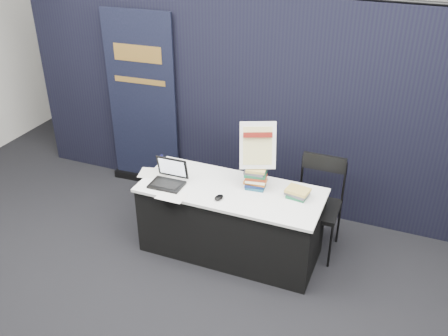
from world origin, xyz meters
TOP-DOWN VIEW (x-y plane):
  - floor at (0.00, 0.00)m, footprint 8.00×8.00m
  - wall_back at (0.00, 4.00)m, footprint 8.00×0.02m
  - drape_partition at (0.00, 1.60)m, footprint 6.00×0.08m
  - display_table at (0.00, 0.55)m, footprint 1.80×0.75m
  - laptop at (-0.61, 0.41)m, footprint 0.33×0.27m
  - mouse at (-0.04, 0.34)m, footprint 0.09×0.12m
  - brochure_left at (-0.85, 0.54)m, footprint 0.34×0.28m
  - brochure_mid at (-0.48, 0.22)m, footprint 0.27×0.19m
  - brochure_right at (-0.58, 0.34)m, footprint 0.30×0.26m
  - pen_cup at (-0.79, 0.63)m, footprint 0.09×0.09m
  - book_stack_tall at (0.21, 0.66)m, footprint 0.22×0.18m
  - book_stack_short at (0.63, 0.66)m, footprint 0.22×0.19m
  - info_sign at (0.21, 0.69)m, footprint 0.37×0.25m
  - pullup_banner at (-1.51, 1.48)m, footprint 0.92×0.15m
  - stacking_chair at (0.78, 0.93)m, footprint 0.46×0.46m

SIDE VIEW (x-z plane):
  - floor at x=0.00m, z-range 0.00..0.00m
  - display_table at x=0.00m, z-range 0.00..0.75m
  - stacking_chair at x=0.78m, z-range 0.06..1.06m
  - brochure_right at x=-0.58m, z-range 0.75..0.75m
  - brochure_mid at x=-0.48m, z-range 0.75..0.75m
  - brochure_left at x=-0.85m, z-range 0.75..0.75m
  - mouse at x=-0.04m, z-range 0.75..0.78m
  - book_stack_short at x=0.63m, z-range 0.75..0.84m
  - pen_cup at x=-0.79m, z-range 0.75..0.84m
  - laptop at x=-0.61m, z-range 0.68..0.93m
  - book_stack_tall at x=0.21m, z-range 0.75..0.97m
  - pullup_banner at x=-1.51m, z-range -0.12..2.04m
  - info_sign at x=0.21m, z-range 0.96..1.42m
  - drape_partition at x=0.00m, z-range 0.00..2.40m
  - wall_back at x=0.00m, z-range 0.00..3.50m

